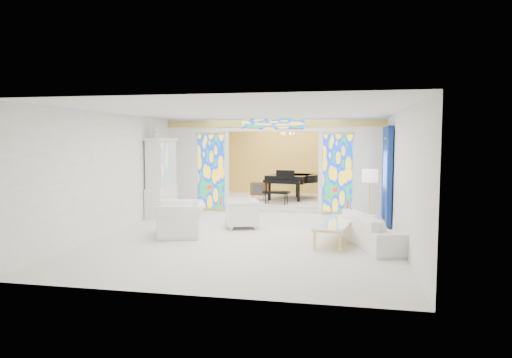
% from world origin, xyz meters
% --- Properties ---
extents(floor, '(12.00, 12.00, 0.00)m').
position_xyz_m(floor, '(0.00, 0.00, 0.00)').
color(floor, silver).
rests_on(floor, ground).
extents(ceiling, '(7.00, 12.00, 0.02)m').
position_xyz_m(ceiling, '(0.00, 0.00, 3.00)').
color(ceiling, white).
rests_on(ceiling, wall_back).
extents(wall_back, '(7.00, 0.02, 3.00)m').
position_xyz_m(wall_back, '(0.00, 6.00, 1.50)').
color(wall_back, white).
rests_on(wall_back, floor).
extents(wall_front, '(7.00, 0.02, 3.00)m').
position_xyz_m(wall_front, '(0.00, -6.00, 1.50)').
color(wall_front, white).
rests_on(wall_front, floor).
extents(wall_left, '(0.02, 12.00, 3.00)m').
position_xyz_m(wall_left, '(-3.50, 0.00, 1.50)').
color(wall_left, white).
rests_on(wall_left, floor).
extents(wall_right, '(0.02, 12.00, 3.00)m').
position_xyz_m(wall_right, '(3.50, 0.00, 1.50)').
color(wall_right, white).
rests_on(wall_right, floor).
extents(partition_wall, '(7.00, 0.22, 3.00)m').
position_xyz_m(partition_wall, '(0.00, 2.00, 1.65)').
color(partition_wall, white).
rests_on(partition_wall, floor).
extents(stained_glass_left, '(0.90, 0.04, 2.40)m').
position_xyz_m(stained_glass_left, '(-2.03, 1.89, 1.30)').
color(stained_glass_left, gold).
rests_on(stained_glass_left, partition_wall).
extents(stained_glass_right, '(0.90, 0.04, 2.40)m').
position_xyz_m(stained_glass_right, '(2.03, 1.89, 1.30)').
color(stained_glass_right, gold).
rests_on(stained_glass_right, partition_wall).
extents(stained_glass_transom, '(2.00, 0.04, 0.34)m').
position_xyz_m(stained_glass_transom, '(0.00, 1.89, 2.82)').
color(stained_glass_transom, gold).
rests_on(stained_glass_transom, partition_wall).
extents(alcove_platform, '(6.80, 3.80, 0.18)m').
position_xyz_m(alcove_platform, '(0.00, 4.10, 0.09)').
color(alcove_platform, silver).
rests_on(alcove_platform, floor).
extents(gold_curtain_back, '(6.70, 0.10, 2.90)m').
position_xyz_m(gold_curtain_back, '(0.00, 5.88, 1.50)').
color(gold_curtain_back, '#E2B04E').
rests_on(gold_curtain_back, wall_back).
extents(chandelier, '(0.48, 0.48, 0.30)m').
position_xyz_m(chandelier, '(0.20, 4.00, 2.55)').
color(chandelier, gold).
rests_on(chandelier, ceiling).
extents(blue_drapes, '(0.14, 1.85, 2.65)m').
position_xyz_m(blue_drapes, '(3.40, 0.70, 1.58)').
color(blue_drapes, navy).
rests_on(blue_drapes, wall_right).
extents(china_cabinet, '(0.56, 1.46, 2.72)m').
position_xyz_m(china_cabinet, '(-3.22, 0.60, 1.17)').
color(china_cabinet, white).
rests_on(china_cabinet, floor).
extents(armchair_left, '(1.44, 1.54, 0.82)m').
position_xyz_m(armchair_left, '(-1.64, -1.97, 0.41)').
color(armchair_left, silver).
rests_on(armchair_left, floor).
extents(armchair_right, '(1.07, 1.06, 0.78)m').
position_xyz_m(armchair_right, '(-0.42, -0.71, 0.39)').
color(armchair_right, white).
rests_on(armchair_right, floor).
extents(sofa, '(1.65, 2.58, 0.70)m').
position_xyz_m(sofa, '(2.95, -2.11, 0.35)').
color(sofa, white).
rests_on(sofa, floor).
extents(side_table, '(0.57, 0.57, 0.54)m').
position_xyz_m(side_table, '(-1.59, -1.12, 0.35)').
color(side_table, white).
rests_on(side_table, floor).
extents(vase, '(0.23, 0.23, 0.22)m').
position_xyz_m(vase, '(-1.59, -1.12, 0.65)').
color(vase, white).
rests_on(vase, side_table).
extents(coffee_table, '(1.00, 2.20, 0.47)m').
position_xyz_m(coffee_table, '(2.09, -1.92, 0.43)').
color(coffee_table, white).
rests_on(coffee_table, floor).
extents(floor_lamp, '(0.46, 0.46, 1.61)m').
position_xyz_m(floor_lamp, '(2.87, -0.77, 1.37)').
color(floor_lamp, gold).
rests_on(floor_lamp, floor).
extents(grand_piano, '(2.02, 2.79, 1.08)m').
position_xyz_m(grand_piano, '(0.43, 4.17, 0.91)').
color(grand_piano, black).
rests_on(grand_piano, alcove_platform).
extents(tv_console, '(0.57, 0.41, 0.63)m').
position_xyz_m(tv_console, '(-0.74, 3.44, 0.59)').
color(tv_console, brown).
rests_on(tv_console, alcove_platform).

